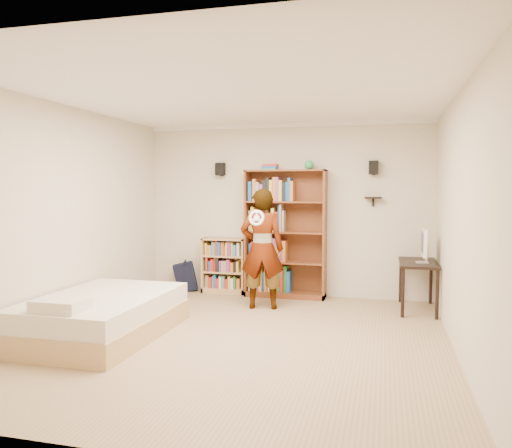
{
  "coord_description": "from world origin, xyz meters",
  "views": [
    {
      "loc": [
        1.52,
        -5.25,
        1.68
      ],
      "look_at": [
        0.01,
        0.6,
        1.26
      ],
      "focal_mm": 35.0,
      "sensor_mm": 36.0,
      "label": 1
    }
  ],
  "objects_px": {
    "tall_bookshelf": "(285,234)",
    "daybed": "(102,311)",
    "computer_desk": "(418,286)",
    "low_bookshelf": "(224,266)",
    "person": "(262,249)"
  },
  "relations": [
    {
      "from": "low_bookshelf",
      "to": "computer_desk",
      "type": "height_order",
      "value": "low_bookshelf"
    },
    {
      "from": "tall_bookshelf",
      "to": "person",
      "type": "distance_m",
      "value": 0.85
    },
    {
      "from": "computer_desk",
      "to": "daybed",
      "type": "height_order",
      "value": "computer_desk"
    },
    {
      "from": "computer_desk",
      "to": "daybed",
      "type": "xyz_separation_m",
      "value": [
        -3.56,
        -2.19,
        -0.04
      ]
    },
    {
      "from": "tall_bookshelf",
      "to": "computer_desk",
      "type": "bearing_deg",
      "value": -11.38
    },
    {
      "from": "low_bookshelf",
      "to": "daybed",
      "type": "bearing_deg",
      "value": -102.83
    },
    {
      "from": "tall_bookshelf",
      "to": "low_bookshelf",
      "type": "bearing_deg",
      "value": 177.24
    },
    {
      "from": "tall_bookshelf",
      "to": "daybed",
      "type": "bearing_deg",
      "value": -122.03
    },
    {
      "from": "tall_bookshelf",
      "to": "person",
      "type": "bearing_deg",
      "value": -101.89
    },
    {
      "from": "tall_bookshelf",
      "to": "low_bookshelf",
      "type": "height_order",
      "value": "tall_bookshelf"
    },
    {
      "from": "low_bookshelf",
      "to": "person",
      "type": "relative_size",
      "value": 0.52
    },
    {
      "from": "person",
      "to": "computer_desk",
      "type": "bearing_deg",
      "value": -178.79
    },
    {
      "from": "tall_bookshelf",
      "to": "computer_desk",
      "type": "xyz_separation_m",
      "value": [
        1.94,
        -0.39,
        -0.65
      ]
    },
    {
      "from": "low_bookshelf",
      "to": "person",
      "type": "xyz_separation_m",
      "value": [
        0.84,
        -0.87,
        0.4
      ]
    },
    {
      "from": "person",
      "to": "low_bookshelf",
      "type": "bearing_deg",
      "value": -55.95
    }
  ]
}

